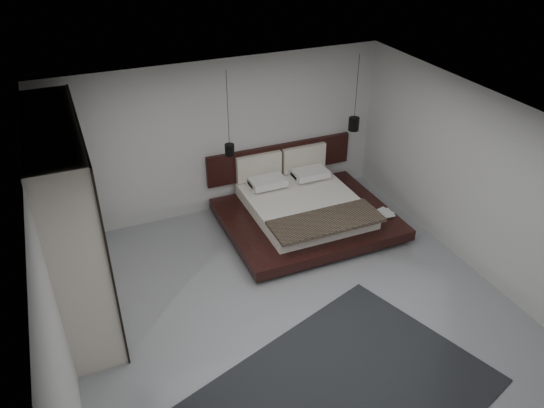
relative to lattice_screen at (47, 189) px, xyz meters
name	(u,v)px	position (x,y,z in m)	size (l,w,h in m)	color
floor	(292,305)	(2.95, -2.45, -1.30)	(6.00, 6.00, 0.00)	gray
ceiling	(297,125)	(2.95, -2.45, 1.50)	(6.00, 6.00, 0.00)	white
wall_back	(222,138)	(2.95, 0.55, 0.10)	(6.00, 6.00, 0.00)	#B6B6B4
wall_front	(441,399)	(2.95, -5.45, 0.10)	(6.00, 6.00, 0.00)	#B6B6B4
wall_left	(53,281)	(-0.05, -2.45, 0.10)	(6.00, 6.00, 0.00)	#B6B6B4
wall_right	(475,181)	(5.95, -2.45, 0.10)	(6.00, 6.00, 0.00)	#B6B6B4
lattice_screen	(47,189)	(0.00, 0.00, 0.00)	(0.05, 0.90, 2.60)	black
bed	(304,209)	(4.05, -0.55, -1.01)	(2.87, 2.43, 1.09)	black
book_lower	(381,214)	(5.23, -1.21, -1.02)	(0.21, 0.28, 0.03)	#99724C
book_upper	(381,214)	(5.21, -1.24, -1.00)	(0.21, 0.29, 0.02)	#99724C
pendant_left	(230,149)	(2.87, -0.08, 0.17)	(0.16, 0.16, 1.44)	black
pendant_right	(354,124)	(5.23, -0.08, 0.24)	(0.19, 0.19, 1.38)	black
wardrobe	(71,221)	(0.25, -1.22, 0.09)	(0.67, 2.84, 2.79)	beige
rug	(344,396)	(2.84, -4.15, -1.29)	(3.43, 2.45, 0.01)	black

